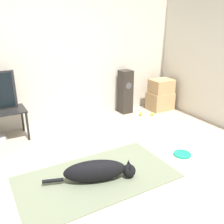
# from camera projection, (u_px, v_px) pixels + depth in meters

# --- Properties ---
(ground_plane) EXTENTS (12.00, 12.00, 0.00)m
(ground_plane) POSITION_uv_depth(u_px,v_px,m) (106.00, 180.00, 3.01)
(ground_plane) COLOR #B2A38E
(wall_back) EXTENTS (8.00, 0.06, 2.55)m
(wall_back) POSITION_uv_depth(u_px,v_px,m) (48.00, 53.00, 4.28)
(wall_back) COLOR beige
(wall_back) RESTS_ON ground_plane
(area_rug) EXTENTS (1.90, 1.03, 0.01)m
(area_rug) POSITION_uv_depth(u_px,v_px,m) (97.00, 177.00, 3.05)
(area_rug) COLOR slate
(area_rug) RESTS_ON ground_plane
(dog) EXTENTS (1.06, 0.46, 0.27)m
(dog) POSITION_uv_depth(u_px,v_px,m) (98.00, 171.00, 2.95)
(dog) COLOR black
(dog) RESTS_ON area_rug
(frisbee) EXTENTS (0.25, 0.25, 0.03)m
(frisbee) POSITION_uv_depth(u_px,v_px,m) (182.00, 154.00, 3.56)
(frisbee) COLOR #199E7A
(frisbee) RESTS_ON ground_plane
(cardboard_box_lower) EXTENTS (0.50, 0.40, 0.37)m
(cardboard_box_lower) POSITION_uv_depth(u_px,v_px,m) (160.00, 101.00, 5.34)
(cardboard_box_lower) COLOR tan
(cardboard_box_lower) RESTS_ON ground_plane
(cardboard_box_upper) EXTENTS (0.46, 0.36, 0.28)m
(cardboard_box_upper) POSITION_uv_depth(u_px,v_px,m) (161.00, 86.00, 5.22)
(cardboard_box_upper) COLOR tan
(cardboard_box_upper) RESTS_ON cardboard_box_lower
(floor_speaker) EXTENTS (0.24, 0.24, 0.88)m
(floor_speaker) POSITION_uv_depth(u_px,v_px,m) (125.00, 92.00, 5.08)
(floor_speaker) COLOR #2D2823
(floor_speaker) RESTS_ON ground_plane
(tennis_ball_by_boxes) EXTENTS (0.07, 0.07, 0.07)m
(tennis_ball_by_boxes) POSITION_uv_depth(u_px,v_px,m) (141.00, 114.00, 5.02)
(tennis_ball_by_boxes) COLOR #C6E033
(tennis_ball_by_boxes) RESTS_ON ground_plane
(tennis_ball_near_speaker) EXTENTS (0.07, 0.07, 0.07)m
(tennis_ball_near_speaker) POSITION_uv_depth(u_px,v_px,m) (152.00, 114.00, 5.02)
(tennis_ball_near_speaker) COLOR #C6E033
(tennis_ball_near_speaker) RESTS_ON ground_plane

